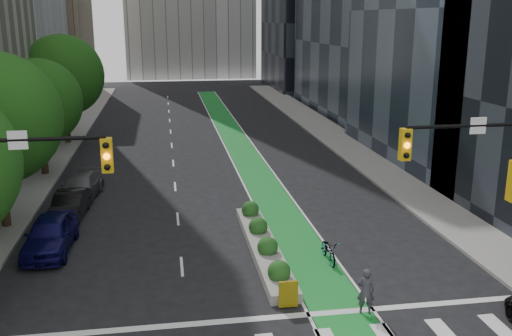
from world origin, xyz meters
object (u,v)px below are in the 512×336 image
object	(u,v)px
median_planter	(263,244)
parked_car_left_mid	(70,205)
bicycle	(329,250)
parked_car_left_near	(50,234)
parked_car_left_far	(81,187)
cyclist	(366,291)

from	to	relation	value
median_planter	parked_car_left_mid	size ratio (longest dim) A/B	2.42
bicycle	parked_car_left_mid	distance (m)	14.09
parked_car_left_near	parked_car_left_far	world-z (taller)	parked_car_left_near
bicycle	cyclist	size ratio (longest dim) A/B	1.13
median_planter	parked_car_left_far	distance (m)	13.22
median_planter	cyclist	distance (m)	6.60
median_planter	parked_car_left_near	world-z (taller)	parked_car_left_near
bicycle	parked_car_left_far	distance (m)	16.11
median_planter	parked_car_left_near	xyz separation A→B (m)	(-9.46, 1.57, 0.44)
parked_car_left_mid	parked_car_left_near	bearing A→B (deg)	-88.25
cyclist	parked_car_left_near	world-z (taller)	cyclist
parked_car_left_mid	median_planter	bearing A→B (deg)	-29.30
cyclist	parked_car_left_mid	bearing A→B (deg)	-29.10
median_planter	parked_car_left_near	bearing A→B (deg)	170.56
cyclist	parked_car_left_mid	size ratio (longest dim) A/B	0.40
parked_car_left_near	parked_car_left_far	size ratio (longest dim) A/B	1.01
bicycle	parked_car_left_mid	size ratio (longest dim) A/B	0.46
median_planter	parked_car_left_far	xyz separation A→B (m)	(-9.17, 9.52, 0.32)
median_planter	parked_car_left_mid	xyz separation A→B (m)	(-9.29, 6.08, 0.33)
bicycle	parked_car_left_near	distance (m)	12.45
parked_car_left_mid	parked_car_left_far	size ratio (longest dim) A/B	0.89
bicycle	median_planter	bearing A→B (deg)	150.41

